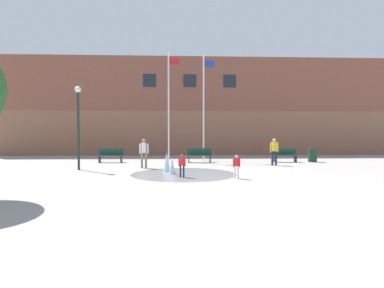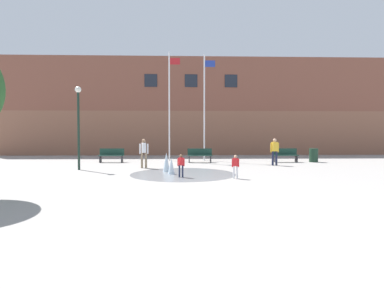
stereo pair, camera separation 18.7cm
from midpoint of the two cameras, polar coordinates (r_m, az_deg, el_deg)
The scene contains 14 objects.
ground_plane at distance 8.83m, azimuth 3.69°, elevation -10.22°, with size 100.00×100.00×0.00m, color gray.
library_building at distance 29.36m, azimuth -0.16°, elevation 6.73°, with size 36.00×6.05×8.65m.
splash_fountain at distance 14.22m, azimuth -2.79°, elevation -4.69°, with size 4.88×4.88×0.95m.
park_bench_far_left at distance 20.25m, azimuth -14.84°, elevation -2.06°, with size 1.60×0.44×0.91m.
park_bench_center at distance 19.56m, azimuth 1.77°, elevation -2.13°, with size 1.60×0.44×0.91m.
park_bench_under_right_flagpole at distance 20.69m, azimuth 17.61°, elevation -2.00°, with size 1.60×0.44×0.91m.
adult_watching at distance 16.48m, azimuth -8.83°, elevation -1.32°, with size 0.50×0.38×1.59m.
child_running at distance 12.83m, azimuth -1.69°, elevation -3.81°, with size 0.31×0.24×0.99m.
child_with_pink_shirt at distance 12.61m, azimuth 8.70°, elevation -3.93°, with size 0.31×0.20×0.99m.
adult_near_bench at distance 18.35m, azimuth 15.75°, elevation -1.05°, with size 0.50×0.27×1.59m.
flagpole_left at distance 21.04m, azimuth -4.01°, elevation 7.77°, with size 0.80×0.10×7.53m.
flagpole_right at distance 21.08m, azimuth 2.70°, elevation 7.55°, with size 0.80×0.10×7.38m.
lamp_post_left_lane at distance 16.56m, azimuth -20.52°, elevation 4.98°, with size 0.32×0.32×4.31m.
trash_can at distance 21.44m, azimuth 22.38°, elevation -2.00°, with size 0.56×0.56×0.90m, color #193323.
Camera 2 is at (-0.73, -8.60, 1.85)m, focal length 28.00 mm.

